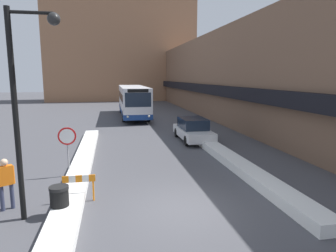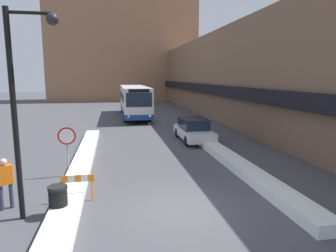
% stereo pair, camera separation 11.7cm
% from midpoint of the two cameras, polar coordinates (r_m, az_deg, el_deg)
% --- Properties ---
extents(ground_plane, '(160.00, 160.00, 0.00)m').
position_cam_midpoint_polar(ground_plane, '(10.15, 2.26, -15.50)').
color(ground_plane, '#47474C').
extents(building_row_right, '(5.50, 60.00, 8.58)m').
position_cam_midpoint_polar(building_row_right, '(35.10, 9.44, 9.28)').
color(building_row_right, brown).
rests_on(building_row_right, ground_plane).
extents(building_backdrop_far, '(26.00, 8.00, 18.57)m').
position_cam_midpoint_polar(building_backdrop_far, '(56.63, -8.92, 14.36)').
color(building_backdrop_far, '#996B4C').
rests_on(building_backdrop_far, ground_plane).
extents(snow_bank_left, '(0.90, 16.92, 0.32)m').
position_cam_midpoint_polar(snow_bank_left, '(14.74, -16.32, -7.18)').
color(snow_bank_left, silver).
rests_on(snow_bank_left, ground_plane).
extents(snow_bank_right, '(0.90, 13.55, 0.41)m').
position_cam_midpoint_polar(snow_bank_right, '(14.95, 12.14, -6.60)').
color(snow_bank_right, silver).
rests_on(snow_bank_right, ground_plane).
extents(city_bus, '(2.63, 12.30, 3.24)m').
position_cam_midpoint_polar(city_bus, '(32.28, -6.78, 4.89)').
color(city_bus, silver).
rests_on(city_bus, ground_plane).
extents(parked_car_front, '(1.84, 4.58, 1.52)m').
position_cam_midpoint_polar(parked_car_front, '(20.16, 4.62, -0.68)').
color(parked_car_front, silver).
rests_on(parked_car_front, ground_plane).
extents(stop_sign, '(0.76, 0.08, 2.15)m').
position_cam_midpoint_polar(stop_sign, '(13.48, -18.87, -2.74)').
color(stop_sign, gray).
rests_on(stop_sign, ground_plane).
extents(street_lamp, '(1.46, 0.36, 6.16)m').
position_cam_midpoint_polar(street_lamp, '(9.52, -25.97, 5.82)').
color(street_lamp, black).
rests_on(street_lamp, ground_plane).
extents(pedestrian, '(0.50, 0.41, 1.70)m').
position_cam_midpoint_polar(pedestrian, '(11.05, -28.82, -8.90)').
color(pedestrian, '#333851').
rests_on(pedestrian, ground_plane).
extents(trash_bin, '(0.59, 0.59, 0.95)m').
position_cam_midpoint_polar(trash_bin, '(10.10, -20.27, -13.24)').
color(trash_bin, black).
rests_on(trash_bin, ground_plane).
extents(construction_barricade, '(1.10, 0.06, 0.94)m').
position_cam_midpoint_polar(construction_barricade, '(10.88, -16.88, -10.35)').
color(construction_barricade, orange).
rests_on(construction_barricade, ground_plane).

